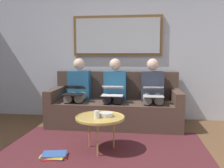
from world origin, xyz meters
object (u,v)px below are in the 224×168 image
(person_left, at_px, (153,90))
(person_middle, at_px, (115,90))
(person_right, at_px, (78,89))
(laptop_white, at_px, (113,91))
(magazine_stack, at_px, (54,155))
(couch, at_px, (115,106))
(coffee_table, at_px, (100,118))
(laptop_black, at_px, (74,90))
(bowl, at_px, (106,115))
(laptop_silver, at_px, (153,91))
(cup, at_px, (97,114))
(framed_mirror, at_px, (117,36))

(person_left, height_order, person_middle, same)
(person_right, bearing_deg, laptop_white, 159.36)
(magazine_stack, bearing_deg, person_left, -129.99)
(couch, bearing_deg, coffee_table, 87.67)
(person_middle, xyz_separation_m, laptop_black, (0.64, 0.24, 0.01))
(bowl, relative_size, laptop_black, 0.51)
(laptop_silver, bearing_deg, laptop_black, -0.07)
(laptop_silver, bearing_deg, couch, -26.00)
(person_left, height_order, laptop_silver, person_left)
(coffee_table, bearing_deg, laptop_white, -93.13)
(cup, distance_m, laptop_white, 0.99)
(laptop_white, bearing_deg, magazine_stack, 64.88)
(laptop_silver, relative_size, laptop_white, 1.03)
(laptop_black, bearing_deg, laptop_white, -179.93)
(person_left, xyz_separation_m, laptop_white, (0.64, 0.24, 0.02))
(laptop_black, bearing_deg, magazine_stack, 94.13)
(cup, xyz_separation_m, magazine_stack, (0.47, 0.21, -0.45))
(magazine_stack, bearing_deg, laptop_white, -115.12)
(couch, xyz_separation_m, laptop_white, (0.00, 0.31, 0.31))
(couch, distance_m, cup, 1.29)
(person_middle, distance_m, laptop_black, 0.68)
(couch, distance_m, framed_mirror, 1.30)
(couch, height_order, coffee_table, couch)
(coffee_table, bearing_deg, person_middle, -92.47)
(framed_mirror, height_order, laptop_white, framed_mirror)
(person_left, relative_size, magazine_stack, 3.48)
(person_left, bearing_deg, laptop_silver, 90.00)
(laptop_white, distance_m, magazine_stack, 1.44)
(cup, distance_m, person_middle, 1.22)
(cup, relative_size, laptop_silver, 0.26)
(laptop_silver, height_order, person_right, person_right)
(cup, bearing_deg, coffee_table, -115.49)
(laptop_black, bearing_deg, coffee_table, 123.06)
(coffee_table, bearing_deg, bowl, -162.93)
(cup, distance_m, bowl, 0.13)
(cup, height_order, bowl, cup)
(laptop_white, bearing_deg, cup, 85.29)
(person_left, bearing_deg, framed_mirror, -35.52)
(bowl, bearing_deg, person_right, -59.67)
(laptop_silver, bearing_deg, cup, 53.39)
(laptop_black, bearing_deg, person_left, -169.30)
(person_middle, height_order, laptop_black, person_middle)
(coffee_table, xyz_separation_m, magazine_stack, (0.50, 0.28, -0.39))
(person_right, bearing_deg, bowl, 120.33)
(framed_mirror, bearing_deg, person_left, 144.48)
(framed_mirror, bearing_deg, person_right, 35.52)
(laptop_silver, bearing_deg, coffee_table, 52.71)
(person_left, height_order, laptop_black, person_left)
(couch, height_order, laptop_white, couch)
(bowl, distance_m, laptop_white, 0.90)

